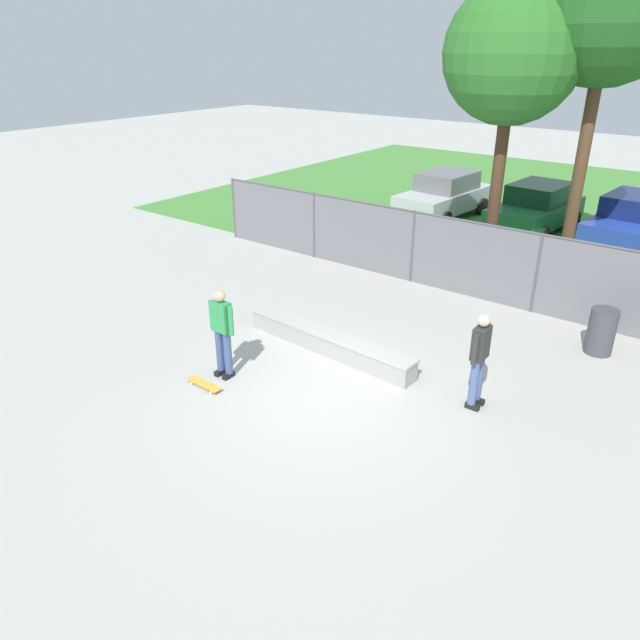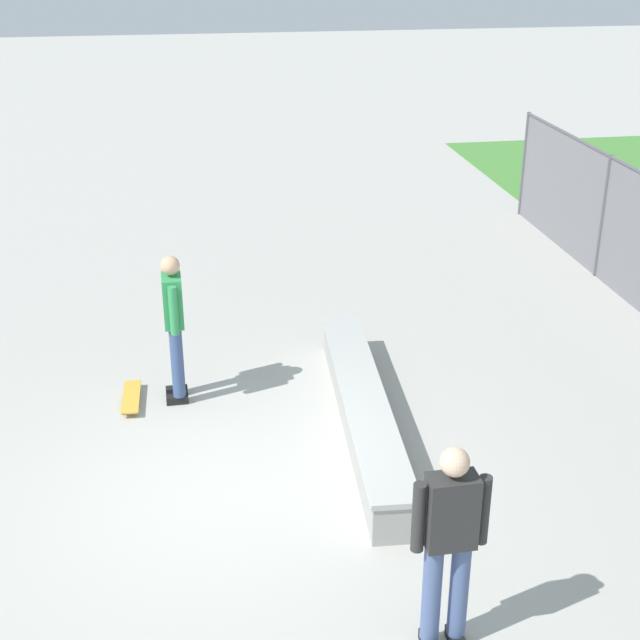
{
  "view_description": "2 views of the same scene",
  "coord_description": "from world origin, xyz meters",
  "px_view_note": "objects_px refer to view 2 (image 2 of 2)",
  "views": [
    {
      "loc": [
        5.71,
        -7.52,
        6.03
      ],
      "look_at": [
        -0.92,
        1.15,
        0.93
      ],
      "focal_mm": 33.64,
      "sensor_mm": 36.0,
      "label": 1
    },
    {
      "loc": [
        7.48,
        -0.33,
        5.26
      ],
      "look_at": [
        -1.23,
        1.11,
        1.28
      ],
      "focal_mm": 49.94,
      "sensor_mm": 36.0,
      "label": 2
    }
  ],
  "objects_px": {
    "skateboarder": "(174,322)",
    "skateboard": "(131,397)",
    "concrete_ledge": "(363,410)",
    "bystander": "(449,541)"
  },
  "relations": [
    {
      "from": "concrete_ledge",
      "to": "skateboarder",
      "type": "relative_size",
      "value": 2.32
    },
    {
      "from": "skateboarder",
      "to": "skateboard",
      "type": "distance_m",
      "value": 1.09
    },
    {
      "from": "skateboarder",
      "to": "skateboard",
      "type": "xyz_separation_m",
      "value": [
        0.01,
        -0.57,
        -0.94
      ]
    },
    {
      "from": "skateboarder",
      "to": "bystander",
      "type": "bearing_deg",
      "value": 24.38
    },
    {
      "from": "concrete_ledge",
      "to": "skateboard",
      "type": "distance_m",
      "value": 2.8
    },
    {
      "from": "skateboard",
      "to": "bystander",
      "type": "relative_size",
      "value": 0.44
    },
    {
      "from": "skateboarder",
      "to": "concrete_ledge",
      "type": "bearing_deg",
      "value": 62.94
    },
    {
      "from": "skateboard",
      "to": "bystander",
      "type": "height_order",
      "value": "bystander"
    },
    {
      "from": "concrete_ledge",
      "to": "bystander",
      "type": "height_order",
      "value": "bystander"
    },
    {
      "from": "bystander",
      "to": "skateboarder",
      "type": "bearing_deg",
      "value": -155.62
    }
  ]
}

